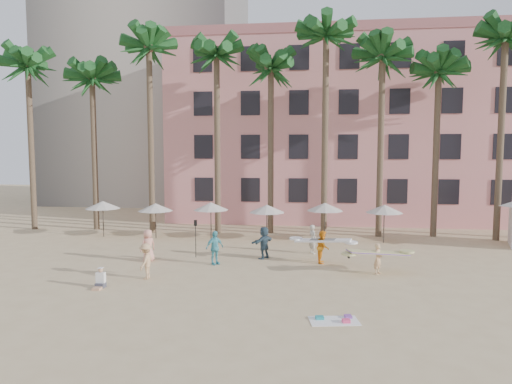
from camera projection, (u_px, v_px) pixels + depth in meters
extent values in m
plane|color=#D1B789|center=(262.00, 298.00, 19.47)|extent=(120.00, 120.00, 0.00)
cube|color=pink|center=(363.00, 133.00, 43.64)|extent=(35.00, 14.00, 16.00)
cube|color=#A89E8E|center=(151.00, 0.00, 56.92)|extent=(22.00, 18.00, 50.00)
cylinder|color=brown|center=(31.00, 148.00, 36.08)|extent=(0.44, 0.44, 13.00)
cylinder|color=brown|center=(94.00, 154.00, 36.03)|extent=(0.44, 0.44, 12.00)
cylinder|color=brown|center=(151.00, 141.00, 34.36)|extent=(0.44, 0.44, 14.00)
cylinder|color=brown|center=(217.00, 144.00, 34.29)|extent=(0.44, 0.44, 13.50)
cylinder|color=brown|center=(271.00, 151.00, 34.35)|extent=(0.44, 0.44, 12.50)
cylinder|color=brown|center=(325.00, 137.00, 32.80)|extent=(0.44, 0.44, 14.50)
cylinder|color=brown|center=(380.00, 148.00, 32.89)|extent=(0.44, 0.44, 13.00)
cylinder|color=brown|center=(436.00, 155.00, 32.96)|extent=(0.44, 0.44, 12.00)
cylinder|color=brown|center=(501.00, 140.00, 31.41)|extent=(0.44, 0.44, 14.00)
cylinder|color=#332B23|center=(103.00, 220.00, 33.25)|extent=(0.07, 0.07, 2.50)
cone|color=silver|center=(103.00, 205.00, 33.15)|extent=(2.50, 2.50, 0.55)
cylinder|color=#332B23|center=(156.00, 222.00, 32.69)|extent=(0.07, 0.07, 2.40)
cone|color=silver|center=(155.00, 207.00, 32.59)|extent=(2.50, 2.50, 0.55)
cylinder|color=#332B23|center=(211.00, 222.00, 32.41)|extent=(0.07, 0.07, 2.50)
cone|color=silver|center=(211.00, 206.00, 32.31)|extent=(2.50, 2.50, 0.55)
cylinder|color=#332B23|center=(267.00, 224.00, 31.84)|extent=(0.07, 0.07, 2.40)
cone|color=silver|center=(267.00, 209.00, 31.75)|extent=(2.50, 2.50, 0.55)
cylinder|color=#332B23|center=(325.00, 223.00, 31.26)|extent=(0.07, 0.07, 2.60)
cone|color=silver|center=(325.00, 207.00, 31.16)|extent=(2.50, 2.50, 0.55)
cylinder|color=#332B23|center=(384.00, 225.00, 30.99)|extent=(0.07, 0.07, 2.50)
cone|color=silver|center=(384.00, 209.00, 30.90)|extent=(2.50, 2.50, 0.55)
cube|color=white|center=(334.00, 321.00, 16.81)|extent=(1.94, 1.28, 0.02)
cube|color=teal|center=(320.00, 318.00, 16.98)|extent=(0.34, 0.30, 0.10)
cube|color=#F24379|center=(346.00, 321.00, 16.63)|extent=(0.31, 0.26, 0.12)
cube|color=purple|center=(348.00, 316.00, 17.14)|extent=(0.31, 0.34, 0.08)
imported|color=#DEAD7C|center=(378.00, 259.00, 23.21)|extent=(0.62, 0.69, 1.58)
cube|color=#D0CD82|center=(378.00, 253.00, 23.18)|extent=(3.25, 1.66, 0.38)
imported|color=orange|center=(323.00, 247.00, 25.51)|extent=(0.74, 0.92, 1.82)
cube|color=white|center=(323.00, 240.00, 25.47)|extent=(3.20, 1.48, 0.32)
imported|color=#BAB4A4|center=(313.00, 239.00, 27.86)|extent=(0.69, 0.77, 1.77)
imported|color=#51B2BE|center=(215.00, 248.00, 25.14)|extent=(1.11, 1.10, 1.88)
imported|color=tan|center=(146.00, 261.00, 22.33)|extent=(0.68, 1.15, 1.76)
imported|color=#375061|center=(264.00, 243.00, 26.52)|extent=(1.43, 1.76, 1.88)
imported|color=#E49480|center=(148.00, 245.00, 25.90)|extent=(1.02, 1.05, 1.82)
cylinder|color=black|center=(196.00, 240.00, 26.81)|extent=(0.04, 0.04, 2.10)
cube|color=black|center=(195.00, 223.00, 26.72)|extent=(0.18, 0.03, 0.35)
cube|color=#3F3F4C|center=(101.00, 285.00, 20.95)|extent=(0.41, 0.38, 0.22)
cube|color=tan|center=(97.00, 288.00, 20.64)|extent=(0.36, 0.41, 0.11)
cube|color=white|center=(101.00, 278.00, 20.96)|extent=(0.40, 0.23, 0.50)
sphere|color=tan|center=(101.00, 270.00, 20.93)|extent=(0.22, 0.22, 0.22)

